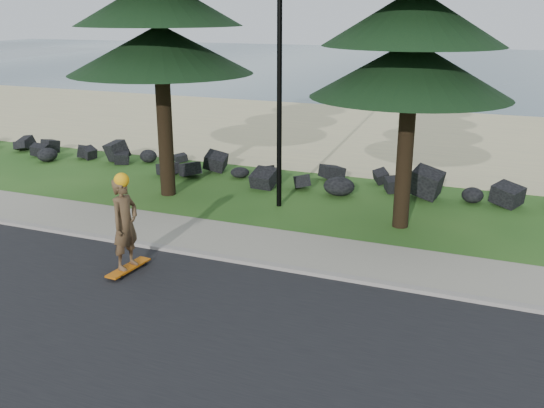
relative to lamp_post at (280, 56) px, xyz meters
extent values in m
plane|color=#214C18|center=(0.00, -3.20, -4.13)|extent=(160.00, 160.00, 0.00)
cube|color=black|center=(0.00, -7.70, -4.12)|extent=(160.00, 7.00, 0.02)
cube|color=gray|center=(0.00, -4.10, -4.08)|extent=(160.00, 0.20, 0.10)
cube|color=#9C9682|center=(0.00, -3.00, -4.09)|extent=(160.00, 2.00, 0.08)
cube|color=beige|center=(0.00, 11.30, -4.13)|extent=(160.00, 15.00, 0.01)
cube|color=#304F5C|center=(0.00, 47.80, -4.13)|extent=(160.00, 58.00, 0.01)
cylinder|color=black|center=(0.00, 0.00, -0.13)|extent=(0.14, 0.14, 8.00)
cube|color=#BD5C0B|center=(-1.27, -5.44, -4.02)|extent=(0.37, 1.18, 0.04)
imported|color=brown|center=(-1.27, -5.44, -3.04)|extent=(0.51, 0.74, 1.94)
sphere|color=#F9A60D|center=(-1.27, -5.44, -2.11)|extent=(0.31, 0.31, 0.31)
camera|label=1|loc=(5.97, -15.17, 1.18)|focal=40.00mm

